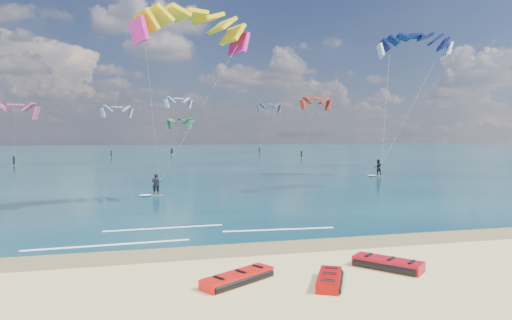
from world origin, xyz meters
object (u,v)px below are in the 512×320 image
at_px(packed_kite_left, 238,283).
at_px(kitesurfer_main, 173,101).
at_px(packed_kite_mid, 388,269).
at_px(packed_kite_right, 329,285).
at_px(kitesurfer_far, 398,93).

bearing_deg(packed_kite_left, kitesurfer_main, 60.89).
relative_size(packed_kite_mid, packed_kite_right, 1.16).
relative_size(packed_kite_left, packed_kite_mid, 1.09).
relative_size(packed_kite_right, kitesurfer_far, 0.13).
xyz_separation_m(packed_kite_right, kitesurfer_far, (22.79, 33.44, 9.67)).
xyz_separation_m(packed_kite_mid, kitesurfer_far, (20.04, 32.35, 9.67)).
distance_m(packed_kite_mid, kitesurfer_far, 39.27).
height_order(kitesurfer_main, kitesurfer_far, kitesurfer_far).
distance_m(packed_kite_left, kitesurfer_main, 20.04).
bearing_deg(packed_kite_left, kitesurfer_far, 20.28).
relative_size(packed_kite_left, kitesurfer_far, 0.17).
relative_size(packed_kite_mid, kitesurfer_far, 0.15).
distance_m(packed_kite_left, packed_kite_mid, 5.60).
distance_m(packed_kite_right, kitesurfer_far, 41.61).
xyz_separation_m(packed_kite_mid, kitesurfer_main, (-6.37, 18.49, 7.24)).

